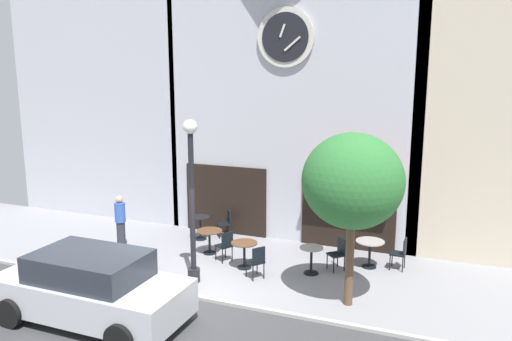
{
  "coord_description": "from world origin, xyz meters",
  "views": [
    {
      "loc": [
        5.68,
        -9.87,
        5.37
      ],
      "look_at": [
        0.76,
        2.47,
        2.75
      ],
      "focal_mm": 35.13,
      "sensor_mm": 36.0,
      "label": 1
    }
  ],
  "objects_px": {
    "cafe_table_near_curb": "(311,256)",
    "cafe_table_center_left": "(244,250)",
    "street_lamp": "(192,202)",
    "cafe_chair_facing_wall": "(257,260)",
    "cafe_table_center_right": "(200,224)",
    "cafe_chair_right_end": "(401,251)",
    "cafe_chair_left_end": "(339,251)",
    "cafe_table_near_door": "(370,248)",
    "cafe_chair_mid_row": "(225,244)",
    "cafe_chair_curbside": "(226,221)",
    "pedestrian_blue": "(120,221)",
    "street_tree": "(353,182)",
    "parked_car_silver": "(91,288)",
    "cafe_table_leftmost": "(209,236)"
  },
  "relations": [
    {
      "from": "cafe_table_near_curb",
      "to": "cafe_table_center_left",
      "type": "bearing_deg",
      "value": -170.78
    },
    {
      "from": "street_lamp",
      "to": "cafe_chair_facing_wall",
      "type": "height_order",
      "value": "street_lamp"
    },
    {
      "from": "cafe_table_center_right",
      "to": "cafe_chair_right_end",
      "type": "relative_size",
      "value": 0.85
    },
    {
      "from": "street_lamp",
      "to": "cafe_chair_left_end",
      "type": "relative_size",
      "value": 4.7
    },
    {
      "from": "cafe_table_center_right",
      "to": "cafe_table_near_door",
      "type": "height_order",
      "value": "cafe_table_near_door"
    },
    {
      "from": "cafe_table_center_left",
      "to": "cafe_table_near_door",
      "type": "bearing_deg",
      "value": 22.55
    },
    {
      "from": "cafe_chair_mid_row",
      "to": "cafe_chair_left_end",
      "type": "bearing_deg",
      "value": 10.84
    },
    {
      "from": "cafe_table_center_right",
      "to": "cafe_chair_facing_wall",
      "type": "height_order",
      "value": "cafe_chair_facing_wall"
    },
    {
      "from": "cafe_table_near_door",
      "to": "cafe_chair_curbside",
      "type": "height_order",
      "value": "cafe_chair_curbside"
    },
    {
      "from": "cafe_chair_right_end",
      "to": "pedestrian_blue",
      "type": "distance_m",
      "value": 8.34
    },
    {
      "from": "street_lamp",
      "to": "cafe_chair_left_end",
      "type": "bearing_deg",
      "value": 33.4
    },
    {
      "from": "cafe_chair_curbside",
      "to": "cafe_chair_left_end",
      "type": "bearing_deg",
      "value": -19.23
    },
    {
      "from": "cafe_table_center_left",
      "to": "cafe_chair_right_end",
      "type": "xyz_separation_m",
      "value": [
        4.05,
        1.49,
        -0.01
      ]
    },
    {
      "from": "pedestrian_blue",
      "to": "cafe_chair_curbside",
      "type": "bearing_deg",
      "value": 40.8
    },
    {
      "from": "cafe_chair_mid_row",
      "to": "cafe_chair_left_end",
      "type": "relative_size",
      "value": 1.0
    },
    {
      "from": "cafe_chair_mid_row",
      "to": "cafe_table_near_door",
      "type": "bearing_deg",
      "value": 15.65
    },
    {
      "from": "cafe_chair_facing_wall",
      "to": "cafe_chair_mid_row",
      "type": "bearing_deg",
      "value": 147.55
    },
    {
      "from": "cafe_chair_right_end",
      "to": "cafe_chair_curbside",
      "type": "bearing_deg",
      "value": 172.17
    },
    {
      "from": "street_lamp",
      "to": "cafe_chair_left_end",
      "type": "xyz_separation_m",
      "value": [
        3.32,
        2.19,
        -1.62
      ]
    },
    {
      "from": "cafe_table_center_right",
      "to": "cafe_table_center_left",
      "type": "bearing_deg",
      "value": -36.77
    },
    {
      "from": "cafe_chair_left_end",
      "to": "cafe_table_center_left",
      "type": "bearing_deg",
      "value": -161.02
    },
    {
      "from": "street_tree",
      "to": "cafe_chair_right_end",
      "type": "xyz_separation_m",
      "value": [
        0.91,
        2.63,
        -2.42
      ]
    },
    {
      "from": "pedestrian_blue",
      "to": "cafe_chair_facing_wall",
      "type": "bearing_deg",
      "value": -7.64
    },
    {
      "from": "cafe_table_near_door",
      "to": "cafe_chair_left_end",
      "type": "height_order",
      "value": "cafe_chair_left_end"
    },
    {
      "from": "parked_car_silver",
      "to": "street_tree",
      "type": "bearing_deg",
      "value": 29.23
    },
    {
      "from": "cafe_table_near_curb",
      "to": "cafe_table_near_door",
      "type": "distance_m",
      "value": 1.74
    },
    {
      "from": "cafe_table_center_right",
      "to": "cafe_table_leftmost",
      "type": "xyz_separation_m",
      "value": [
        0.87,
        -1.05,
        0.02
      ]
    },
    {
      "from": "cafe_table_near_door",
      "to": "cafe_chair_curbside",
      "type": "relative_size",
      "value": 0.88
    },
    {
      "from": "street_tree",
      "to": "cafe_table_center_left",
      "type": "xyz_separation_m",
      "value": [
        -3.14,
        1.15,
        -2.42
      ]
    },
    {
      "from": "cafe_table_leftmost",
      "to": "parked_car_silver",
      "type": "relative_size",
      "value": 0.18
    },
    {
      "from": "cafe_table_leftmost",
      "to": "cafe_table_near_door",
      "type": "height_order",
      "value": "cafe_table_near_door"
    },
    {
      "from": "cafe_chair_right_end",
      "to": "pedestrian_blue",
      "type": "xyz_separation_m",
      "value": [
        -8.21,
        -1.42,
        0.33
      ]
    },
    {
      "from": "cafe_table_center_left",
      "to": "street_tree",
      "type": "bearing_deg",
      "value": -20.07
    },
    {
      "from": "street_tree",
      "to": "cafe_table_center_left",
      "type": "bearing_deg",
      "value": 159.93
    },
    {
      "from": "street_tree",
      "to": "parked_car_silver",
      "type": "height_order",
      "value": "street_tree"
    },
    {
      "from": "cafe_table_center_left",
      "to": "cafe_chair_right_end",
      "type": "relative_size",
      "value": 0.83
    },
    {
      "from": "cafe_table_leftmost",
      "to": "cafe_chair_mid_row",
      "type": "bearing_deg",
      "value": -30.03
    },
    {
      "from": "cafe_table_near_door",
      "to": "parked_car_silver",
      "type": "xyz_separation_m",
      "value": [
        -5.16,
        -5.32,
        0.19
      ]
    },
    {
      "from": "cafe_chair_facing_wall",
      "to": "pedestrian_blue",
      "type": "distance_m",
      "value": 4.82
    },
    {
      "from": "cafe_table_center_right",
      "to": "cafe_chair_facing_wall",
      "type": "distance_m",
      "value": 3.68
    },
    {
      "from": "street_tree",
      "to": "cafe_chair_curbside",
      "type": "distance_m",
      "value": 6.33
    },
    {
      "from": "cafe_chair_right_end",
      "to": "cafe_table_near_curb",
      "type": "bearing_deg",
      "value": -151.79
    },
    {
      "from": "cafe_chair_mid_row",
      "to": "pedestrian_blue",
      "type": "bearing_deg",
      "value": -177.01
    },
    {
      "from": "cafe_table_center_left",
      "to": "parked_car_silver",
      "type": "distance_m",
      "value": 4.43
    },
    {
      "from": "cafe_chair_curbside",
      "to": "cafe_chair_facing_wall",
      "type": "height_order",
      "value": "same"
    },
    {
      "from": "cafe_table_near_door",
      "to": "cafe_chair_mid_row",
      "type": "xyz_separation_m",
      "value": [
        -3.91,
        -1.1,
        -0.05
      ]
    },
    {
      "from": "cafe_table_leftmost",
      "to": "pedestrian_blue",
      "type": "height_order",
      "value": "pedestrian_blue"
    },
    {
      "from": "cafe_table_center_right",
      "to": "parked_car_silver",
      "type": "distance_m",
      "value": 5.71
    },
    {
      "from": "parked_car_silver",
      "to": "cafe_table_center_right",
      "type": "bearing_deg",
      "value": 93.56
    },
    {
      "from": "cafe_table_near_curb",
      "to": "cafe_chair_curbside",
      "type": "distance_m",
      "value": 3.97
    }
  ]
}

